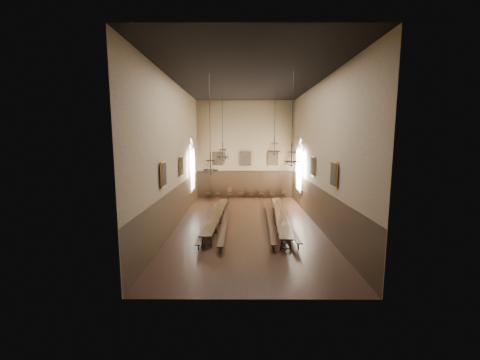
{
  "coord_description": "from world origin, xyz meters",
  "views": [
    {
      "loc": [
        -0.38,
        -18.48,
        5.49
      ],
      "look_at": [
        -0.46,
        1.5,
        2.7
      ],
      "focal_mm": 22.0,
      "sensor_mm": 36.0,
      "label": 1
    }
  ],
  "objects_px": {
    "bench_right_outer": "(285,219)",
    "chair_7": "(283,195)",
    "chandelier_back_left": "(223,153)",
    "chair_1": "(218,195)",
    "bench_left_inner": "(225,220)",
    "bench_left_outer": "(207,222)",
    "chandelier_front_left": "(210,164)",
    "chair_5": "(261,195)",
    "table_left": "(217,218)",
    "chair_4": "(251,195)",
    "chair_3": "(241,195)",
    "chair_6": "(272,195)",
    "table_right": "(280,219)",
    "bench_right_inner": "(270,222)",
    "chair_2": "(230,195)",
    "chandelier_back_right": "(274,147)",
    "chandelier_front_right": "(292,155)",
    "chair_0": "(208,195)"
  },
  "relations": [
    {
      "from": "bench_right_inner",
      "to": "chandelier_back_left",
      "type": "height_order",
      "value": "chandelier_back_left"
    },
    {
      "from": "chandelier_back_left",
      "to": "chair_1",
      "type": "bearing_deg",
      "value": 98.84
    },
    {
      "from": "chair_3",
      "to": "chair_5",
      "type": "distance_m",
      "value": 1.93
    },
    {
      "from": "table_right",
      "to": "chair_2",
      "type": "height_order",
      "value": "chair_2"
    },
    {
      "from": "bench_right_outer",
      "to": "chair_7",
      "type": "xyz_separation_m",
      "value": [
        1.09,
        8.32,
        0.0
      ]
    },
    {
      "from": "bench_right_outer",
      "to": "chair_0",
      "type": "height_order",
      "value": "chair_0"
    },
    {
      "from": "bench_right_outer",
      "to": "chair_7",
      "type": "relative_size",
      "value": 10.54
    },
    {
      "from": "chandelier_back_left",
      "to": "bench_left_outer",
      "type": "bearing_deg",
      "value": -104.79
    },
    {
      "from": "chair_5",
      "to": "chandelier_front_left",
      "type": "distance_m",
      "value": 11.81
    },
    {
      "from": "bench_left_inner",
      "to": "chandelier_back_right",
      "type": "relative_size",
      "value": 2.29
    },
    {
      "from": "bench_right_outer",
      "to": "chair_1",
      "type": "distance_m",
      "value": 9.73
    },
    {
      "from": "bench_left_inner",
      "to": "chandelier_front_left",
      "type": "xyz_separation_m",
      "value": [
        -0.7,
        -2.0,
        3.83
      ]
    },
    {
      "from": "bench_left_outer",
      "to": "bench_left_inner",
      "type": "bearing_deg",
      "value": 10.58
    },
    {
      "from": "chandelier_back_right",
      "to": "chandelier_front_right",
      "type": "bearing_deg",
      "value": -86.82
    },
    {
      "from": "bench_right_outer",
      "to": "chair_3",
      "type": "relative_size",
      "value": 9.8
    },
    {
      "from": "chandelier_front_left",
      "to": "chair_5",
      "type": "bearing_deg",
      "value": 71.1
    },
    {
      "from": "chair_1",
      "to": "chair_2",
      "type": "xyz_separation_m",
      "value": [
        1.17,
        0.06,
        0.03
      ]
    },
    {
      "from": "table_right",
      "to": "chair_6",
      "type": "xyz_separation_m",
      "value": [
        0.4,
        8.75,
        -0.12
      ]
    },
    {
      "from": "bench_right_outer",
      "to": "chandelier_back_left",
      "type": "xyz_separation_m",
      "value": [
        -4.19,
        2.74,
        4.23
      ]
    },
    {
      "from": "chair_4",
      "to": "chair_7",
      "type": "height_order",
      "value": "chair_7"
    },
    {
      "from": "bench_left_outer",
      "to": "chair_0",
      "type": "distance_m",
      "value": 8.92
    },
    {
      "from": "bench_right_outer",
      "to": "chair_6",
      "type": "distance_m",
      "value": 8.4
    },
    {
      "from": "chair_4",
      "to": "table_right",
      "type": "bearing_deg",
      "value": -75.35
    },
    {
      "from": "table_left",
      "to": "chair_4",
      "type": "bearing_deg",
      "value": 73.43
    },
    {
      "from": "bench_right_inner",
      "to": "chandelier_back_right",
      "type": "xyz_separation_m",
      "value": [
        0.58,
        3.22,
        4.63
      ]
    },
    {
      "from": "chandelier_front_left",
      "to": "bench_left_inner",
      "type": "bearing_deg",
      "value": 70.77
    },
    {
      "from": "bench_left_inner",
      "to": "chair_3",
      "type": "distance_m",
      "value": 8.66
    },
    {
      "from": "chandelier_back_left",
      "to": "bench_left_inner",
      "type": "bearing_deg",
      "value": -83.88
    },
    {
      "from": "chandelier_back_right",
      "to": "chair_7",
      "type": "bearing_deg",
      "value": 74.67
    },
    {
      "from": "chair_4",
      "to": "chandelier_back_right",
      "type": "relative_size",
      "value": 0.2
    },
    {
      "from": "bench_right_inner",
      "to": "chair_3",
      "type": "relative_size",
      "value": 9.24
    },
    {
      "from": "chair_4",
      "to": "chair_5",
      "type": "height_order",
      "value": "chair_5"
    },
    {
      "from": "bench_left_inner",
      "to": "chair_2",
      "type": "xyz_separation_m",
      "value": [
        -0.01,
        8.63,
        0.01
      ]
    },
    {
      "from": "chair_5",
      "to": "bench_left_inner",
      "type": "bearing_deg",
      "value": -112.47
    },
    {
      "from": "table_left",
      "to": "chair_4",
      "type": "relative_size",
      "value": 10.46
    },
    {
      "from": "table_left",
      "to": "chair_3",
      "type": "bearing_deg",
      "value": 79.61
    },
    {
      "from": "chair_4",
      "to": "chair_3",
      "type": "bearing_deg",
      "value": -177.55
    },
    {
      "from": "chair_7",
      "to": "chair_5",
      "type": "bearing_deg",
      "value": -160.11
    },
    {
      "from": "chair_2",
      "to": "chair_7",
      "type": "bearing_deg",
      "value": -19.21
    },
    {
      "from": "bench_right_inner",
      "to": "bench_right_outer",
      "type": "relative_size",
      "value": 0.94
    },
    {
      "from": "bench_left_outer",
      "to": "chandelier_back_left",
      "type": "bearing_deg",
      "value": 75.21
    },
    {
      "from": "table_left",
      "to": "bench_right_outer",
      "type": "relative_size",
      "value": 0.94
    },
    {
      "from": "bench_right_inner",
      "to": "chair_2",
      "type": "relative_size",
      "value": 9.06
    },
    {
      "from": "table_left",
      "to": "chandelier_front_left",
      "type": "relative_size",
      "value": 1.73
    },
    {
      "from": "table_left",
      "to": "chair_1",
      "type": "relative_size",
      "value": 10.13
    },
    {
      "from": "bench_left_outer",
      "to": "chair_6",
      "type": "height_order",
      "value": "chair_6"
    },
    {
      "from": "chair_2",
      "to": "chandelier_front_right",
      "type": "bearing_deg",
      "value": -90.0
    },
    {
      "from": "chair_4",
      "to": "chair_6",
      "type": "height_order",
      "value": "chair_4"
    },
    {
      "from": "table_left",
      "to": "chair_6",
      "type": "height_order",
      "value": "chair_6"
    },
    {
      "from": "table_right",
      "to": "bench_right_outer",
      "type": "bearing_deg",
      "value": 44.6
    }
  ]
}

